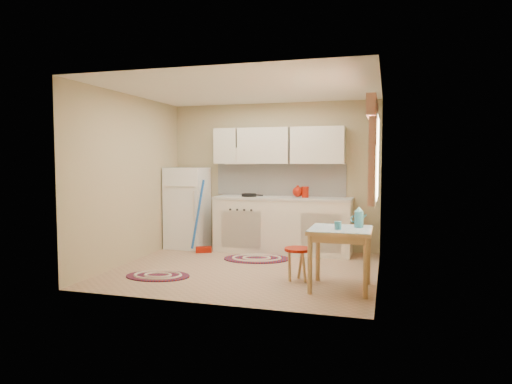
# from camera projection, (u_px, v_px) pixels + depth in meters

# --- Properties ---
(room_shell) EXTENTS (3.64, 3.60, 2.52)m
(room_shell) POSITION_uv_depth(u_px,v_px,m) (260.00, 155.00, 6.48)
(room_shell) COLOR tan
(room_shell) RESTS_ON ground
(fridge) EXTENTS (0.65, 0.60, 1.40)m
(fridge) POSITION_uv_depth(u_px,v_px,m) (187.00, 208.00, 7.96)
(fridge) COLOR white
(fridge) RESTS_ON ground
(broom) EXTENTS (0.30, 0.23, 1.20)m
(broom) POSITION_uv_depth(u_px,v_px,m) (203.00, 217.00, 7.51)
(broom) COLOR blue
(broom) RESTS_ON ground
(base_cabinets) EXTENTS (2.25, 0.60, 0.88)m
(base_cabinets) POSITION_uv_depth(u_px,v_px,m) (283.00, 226.00, 7.55)
(base_cabinets) COLOR beige
(base_cabinets) RESTS_ON ground
(countertop) EXTENTS (2.27, 0.62, 0.04)m
(countertop) POSITION_uv_depth(u_px,v_px,m) (283.00, 198.00, 7.52)
(countertop) COLOR beige
(countertop) RESTS_ON base_cabinets
(frying_pan) EXTENTS (0.30, 0.30, 0.05)m
(frying_pan) POSITION_uv_depth(u_px,v_px,m) (249.00, 195.00, 7.63)
(frying_pan) COLOR black
(frying_pan) RESTS_ON countertop
(red_kettle) EXTENTS (0.22, 0.21, 0.19)m
(red_kettle) POSITION_uv_depth(u_px,v_px,m) (298.00, 192.00, 7.45)
(red_kettle) COLOR #901305
(red_kettle) RESTS_ON countertop
(red_canister) EXTENTS (0.12, 0.12, 0.16)m
(red_canister) POSITION_uv_depth(u_px,v_px,m) (305.00, 193.00, 7.41)
(red_canister) COLOR #901305
(red_canister) RESTS_ON countertop
(table) EXTENTS (0.72, 0.72, 0.72)m
(table) POSITION_uv_depth(u_px,v_px,m) (340.00, 259.00, 5.40)
(table) COLOR tan
(table) RESTS_ON ground
(stool) EXTENTS (0.38, 0.38, 0.42)m
(stool) POSITION_uv_depth(u_px,v_px,m) (298.00, 264.00, 5.77)
(stool) COLOR #901305
(stool) RESTS_ON ground
(coffee_pot) EXTENTS (0.14, 0.13, 0.26)m
(coffee_pot) POSITION_uv_depth(u_px,v_px,m) (359.00, 217.00, 5.42)
(coffee_pot) COLOR teal
(coffee_pot) RESTS_ON table
(mug) EXTENTS (0.11, 0.11, 0.10)m
(mug) POSITION_uv_depth(u_px,v_px,m) (338.00, 226.00, 5.28)
(mug) COLOR teal
(mug) RESTS_ON table
(rug_center) EXTENTS (1.14, 0.89, 0.02)m
(rug_center) POSITION_uv_depth(u_px,v_px,m) (257.00, 259.00, 7.04)
(rug_center) COLOR maroon
(rug_center) RESTS_ON ground
(rug_left) EXTENTS (0.92, 0.68, 0.02)m
(rug_left) POSITION_uv_depth(u_px,v_px,m) (158.00, 276.00, 5.99)
(rug_left) COLOR maroon
(rug_left) RESTS_ON ground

